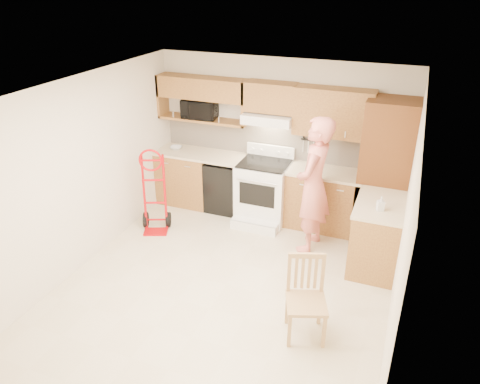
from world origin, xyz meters
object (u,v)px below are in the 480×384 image
Objects in this scene: person at (313,186)px; dining_chair at (306,300)px; microwave at (200,109)px; range at (263,187)px; hand_truck at (154,195)px.

dining_chair is at bearing 17.12° from person.
person is at bearing -28.03° from microwave.
microwave is 1.62m from range.
microwave is at bearing -105.81° from person.
hand_truck reaches higher than range.
person is (2.08, -0.80, -0.66)m from microwave.
person reaches higher than range.
hand_truck is at bearing -108.50° from microwave.
microwave reaches higher than range.
dining_chair is (0.37, -1.79, -0.51)m from person.
hand_truck is (-2.33, -0.39, -0.38)m from person.
range is 1.11m from person.
range is at bearing 10.01° from hand_truck.
hand_truck is at bearing 132.86° from dining_chair.
range reaches higher than dining_chair.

